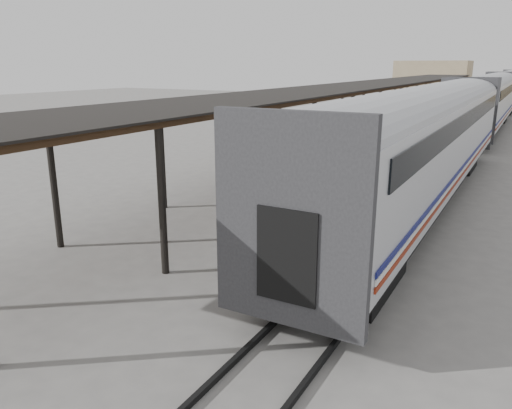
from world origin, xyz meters
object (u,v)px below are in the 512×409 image
at_px(pedestrian, 323,149).
at_px(luggage_tug, 360,150).
at_px(baggage_cart, 267,238).
at_px(porter, 265,206).

bearing_deg(pedestrian, luggage_tug, -107.47).
xyz_separation_m(baggage_cart, luggage_tug, (-2.59, 16.50, -0.09)).
distance_m(baggage_cart, luggage_tug, 16.70).
distance_m(baggage_cart, pedestrian, 14.02).
bearing_deg(baggage_cart, luggage_tug, 93.73).
bearing_deg(porter, baggage_cart, 30.87).
height_order(luggage_tug, porter, porter).
bearing_deg(luggage_tug, pedestrian, -122.50).
distance_m(porter, pedestrian, 14.74).
distance_m(luggage_tug, pedestrian, 3.21).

